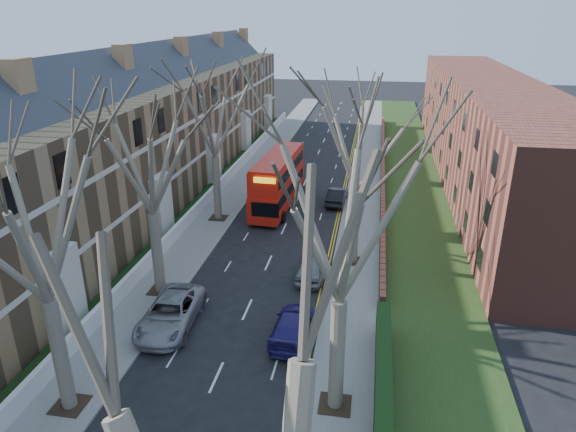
% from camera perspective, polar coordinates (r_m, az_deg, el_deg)
% --- Properties ---
extents(pavement_left, '(3.00, 102.00, 0.12)m').
position_cam_1_polar(pavement_left, '(52.92, -4.56, 4.18)').
color(pavement_left, slate).
rests_on(pavement_left, ground).
extents(pavement_right, '(3.00, 102.00, 0.12)m').
position_cam_1_polar(pavement_right, '(51.38, 8.56, 3.45)').
color(pavement_right, slate).
rests_on(pavement_right, ground).
extents(terrace_left, '(9.70, 78.00, 13.60)m').
position_cam_1_polar(terrace_left, '(46.80, -16.40, 7.95)').
color(terrace_left, olive).
rests_on(terrace_left, ground).
extents(flats_right, '(13.97, 54.00, 10.00)m').
position_cam_1_polar(flats_right, '(55.02, 21.14, 8.78)').
color(flats_right, brown).
rests_on(flats_right, ground).
extents(front_wall_left, '(0.30, 78.00, 1.00)m').
position_cam_1_polar(front_wall_left, '(45.94, -9.00, 1.91)').
color(front_wall_left, white).
rests_on(front_wall_left, ground).
extents(grass_verge_right, '(6.00, 102.00, 0.06)m').
position_cam_1_polar(grass_verge_right, '(51.49, 13.58, 3.21)').
color(grass_verge_right, '#233B15').
rests_on(grass_verge_right, ground).
extents(tree_left_mid, '(10.50, 10.50, 14.71)m').
position_cam_1_polar(tree_left_mid, '(21.13, -26.79, 1.31)').
color(tree_left_mid, '#6B5E4C').
rests_on(tree_left_mid, ground).
extents(tree_left_far, '(10.15, 10.15, 14.22)m').
position_cam_1_polar(tree_left_far, '(29.43, -15.54, 7.57)').
color(tree_left_far, '#6B5E4C').
rests_on(tree_left_far, ground).
extents(tree_left_dist, '(10.50, 10.50, 14.71)m').
position_cam_1_polar(tree_left_dist, '(40.31, -8.43, 12.31)').
color(tree_left_dist, '#6B5E4C').
rests_on(tree_left_dist, ground).
extents(tree_right_mid, '(10.50, 10.50, 14.71)m').
position_cam_1_polar(tree_right_mid, '(19.00, 6.21, 1.49)').
color(tree_right_mid, '#6B5E4C').
rests_on(tree_right_mid, ground).
extents(tree_right_far, '(10.15, 10.15, 14.22)m').
position_cam_1_polar(tree_right_far, '(32.54, 7.95, 9.48)').
color(tree_right_far, '#6B5E4C').
rests_on(tree_right_far, ground).
extents(double_decker_bus, '(3.15, 10.89, 4.52)m').
position_cam_1_polar(double_decker_bus, '(44.60, -1.12, 3.74)').
color(double_decker_bus, red).
rests_on(double_decker_bus, ground).
extents(car_left_far, '(2.92, 5.89, 1.61)m').
position_cam_1_polar(car_left_far, '(29.14, -12.93, -10.47)').
color(car_left_far, gray).
rests_on(car_left_far, ground).
extents(car_right_near, '(2.11, 4.79, 1.37)m').
position_cam_1_polar(car_right_near, '(27.64, 0.50, -12.09)').
color(car_right_near, navy).
rests_on(car_right_near, ground).
extents(car_right_mid, '(1.94, 4.43, 1.48)m').
position_cam_1_polar(car_right_mid, '(33.32, 2.72, -5.63)').
color(car_right_mid, gray).
rests_on(car_right_mid, ground).
extents(car_right_far, '(1.77, 4.43, 1.43)m').
position_cam_1_polar(car_right_far, '(45.98, 5.48, 2.23)').
color(car_right_far, black).
rests_on(car_right_far, ground).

